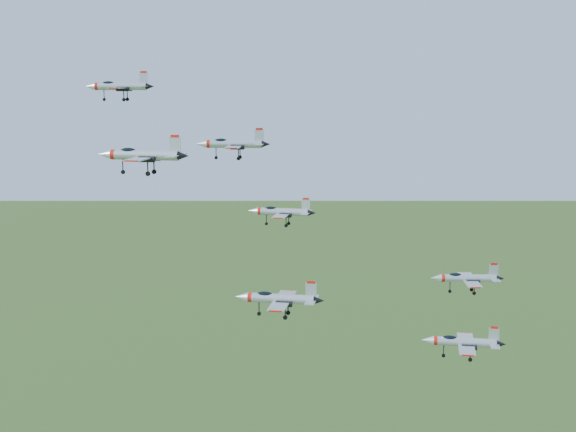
{
  "coord_description": "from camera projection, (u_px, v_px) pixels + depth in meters",
  "views": [
    {
      "loc": [
        18.95,
        -119.28,
        152.24
      ],
      "look_at": [
        7.06,
        1.55,
        131.16
      ],
      "focal_mm": 50.0,
      "sensor_mm": 36.0,
      "label": 1
    }
  ],
  "objects": [
    {
      "name": "jet_extra",
      "position": [
        462.0,
        342.0,
        133.22
      ],
      "size": [
        13.93,
        11.53,
        3.72
      ],
      "rotation": [
        0.0,
        0.0,
        -0.07
      ],
      "color": "silver"
    },
    {
      "name": "jet_right_high",
      "position": [
        142.0,
        155.0,
        101.67
      ],
      "size": [
        12.24,
        10.16,
        3.27
      ],
      "rotation": [
        0.0,
        0.0,
        -0.1
      ],
      "color": "silver"
    },
    {
      "name": "jet_lead",
      "position": [
        119.0,
        86.0,
        137.24
      ],
      "size": [
        12.11,
        9.95,
        3.24
      ],
      "rotation": [
        0.0,
        0.0,
        0.02
      ],
      "color": "silver"
    },
    {
      "name": "jet_trail",
      "position": [
        466.0,
        278.0,
        122.85
      ],
      "size": [
        11.36,
        9.4,
        3.04
      ],
      "rotation": [
        0.0,
        0.0,
        0.07
      ],
      "color": "silver"
    },
    {
      "name": "jet_left_low",
      "position": [
        281.0,
        212.0,
        132.82
      ],
      "size": [
        11.56,
        9.62,
        3.09
      ],
      "rotation": [
        0.0,
        0.0,
        -0.11
      ],
      "color": "silver"
    },
    {
      "name": "jet_right_low",
      "position": [
        278.0,
        298.0,
        110.1
      ],
      "size": [
        12.55,
        10.39,
        3.35
      ],
      "rotation": [
        0.0,
        0.0,
        -0.08
      ],
      "color": "silver"
    },
    {
      "name": "jet_left_high",
      "position": [
        232.0,
        144.0,
        125.01
      ],
      "size": [
        11.75,
        9.68,
        3.15
      ],
      "rotation": [
        0.0,
        0.0,
        0.04
      ],
      "color": "silver"
    }
  ]
}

